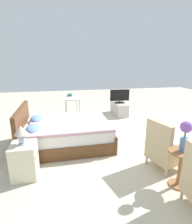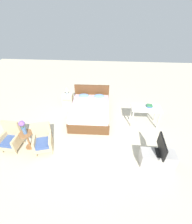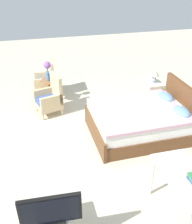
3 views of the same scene
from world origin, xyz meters
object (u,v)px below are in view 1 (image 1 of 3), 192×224
object	(u,v)px
nightstand	(25,160)
side_table	(180,164)
bed	(65,133)
table_lamp	(21,132)
book_stack	(70,95)
vanity_desk	(72,100)
flower_vase	(185,133)
tv_stand	(119,109)
armchair_by_window_right	(164,149)
tv_flatscreen	(120,96)

from	to	relation	value
nightstand	side_table	bearing A→B (deg)	-106.67
bed	nightstand	size ratio (longest dim) A/B	3.37
table_lamp	book_stack	distance (m)	3.36
bed	vanity_desk	world-z (taller)	bed
flower_vase	tv_stand	size ratio (longest dim) A/B	0.50
armchair_by_window_right	book_stack	bearing A→B (deg)	23.47
armchair_by_window_right	table_lamp	bearing A→B (deg)	84.69
armchair_by_window_right	nightstand	world-z (taller)	armchair_by_window_right
flower_vase	table_lamp	world-z (taller)	flower_vase
tv_stand	table_lamp	bearing A→B (deg)	139.23
flower_vase	tv_flatscreen	bearing A→B (deg)	-4.80
bed	flower_vase	size ratio (longest dim) A/B	4.22
armchair_by_window_right	table_lamp	distance (m)	2.49
bed	flower_vase	bearing A→B (deg)	-136.13
armchair_by_window_right	flower_vase	bearing A→B (deg)	176.81
book_stack	tv_stand	bearing A→B (deg)	-91.24
side_table	tv_stand	size ratio (longest dim) A/B	0.63
side_table	book_stack	world-z (taller)	book_stack
tv_stand	vanity_desk	xyz separation A→B (m)	(-0.07, 1.73, 0.42)
side_table	tv_flatscreen	bearing A→B (deg)	-4.80
flower_vase	vanity_desk	size ratio (longest dim) A/B	0.46
tv_flatscreen	armchair_by_window_right	bearing A→B (deg)	174.97
side_table	table_lamp	xyz separation A→B (m)	(0.72, 2.42, 0.43)
vanity_desk	book_stack	world-z (taller)	book_stack
flower_vase	tv_stand	bearing A→B (deg)	-4.80
flower_vase	tv_flatscreen	xyz separation A→B (m)	(3.91, -0.33, -0.21)
table_lamp	tv_flatscreen	xyz separation A→B (m)	(3.19, -2.74, -0.12)
bed	side_table	distance (m)	2.48
nightstand	tv_flatscreen	world-z (taller)	tv_flatscreen
side_table	table_lamp	distance (m)	2.56
tv_stand	book_stack	distance (m)	1.89
table_lamp	tv_stand	size ratio (longest dim) A/B	0.34
table_lamp	flower_vase	bearing A→B (deg)	-106.67
bed	flower_vase	world-z (taller)	flower_vase
bed	armchair_by_window_right	size ratio (longest dim) A/B	2.19
armchair_by_window_right	book_stack	size ratio (longest dim) A/B	4.32
armchair_by_window_right	flower_vase	distance (m)	0.72
armchair_by_window_right	book_stack	distance (m)	3.78
bed	tv_stand	size ratio (longest dim) A/B	2.10
table_lamp	vanity_desk	bearing A→B (deg)	-18.00
flower_vase	book_stack	bearing A→B (deg)	20.43
armchair_by_window_right	tv_stand	size ratio (longest dim) A/B	0.96
flower_vase	tv_stand	xyz separation A→B (m)	(3.91, -0.33, -0.68)
nightstand	armchair_by_window_right	bearing A→B (deg)	-95.31
nightstand	book_stack	world-z (taller)	book_stack
armchair_by_window_right	tv_flatscreen	xyz separation A→B (m)	(3.41, -0.30, 0.32)
bed	side_table	size ratio (longest dim) A/B	3.33
bed	nightstand	distance (m)	1.27
nightstand	flower_vase	bearing A→B (deg)	-106.67
flower_vase	vanity_desk	bearing A→B (deg)	20.10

